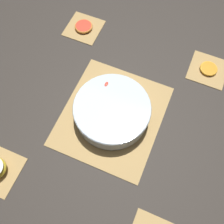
# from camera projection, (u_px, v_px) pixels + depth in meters

# --- Properties ---
(ground_plane) EXTENTS (6.00, 6.00, 0.00)m
(ground_plane) POSITION_uv_depth(u_px,v_px,m) (112.00, 116.00, 0.99)
(ground_plane) COLOR #2D2823
(bamboo_mat_center) EXTENTS (0.41, 0.36, 0.01)m
(bamboo_mat_center) POSITION_uv_depth(u_px,v_px,m) (112.00, 116.00, 0.99)
(bamboo_mat_center) COLOR #A8844C
(bamboo_mat_center) RESTS_ON ground_plane
(coaster_mat_near_left) EXTENTS (0.15, 0.15, 0.01)m
(coaster_mat_near_left) POSITION_uv_depth(u_px,v_px,m) (84.00, 28.00, 1.17)
(coaster_mat_near_left) COLOR #A8844C
(coaster_mat_near_left) RESTS_ON ground_plane
(coaster_mat_far_left) EXTENTS (0.15, 0.15, 0.01)m
(coaster_mat_far_left) POSITION_uv_depth(u_px,v_px,m) (208.00, 70.00, 1.08)
(coaster_mat_far_left) COLOR #A8844C
(coaster_mat_far_left) RESTS_ON ground_plane
(fruit_salad_bowl) EXTENTS (0.28, 0.28, 0.08)m
(fruit_salad_bowl) POSITION_uv_depth(u_px,v_px,m) (112.00, 111.00, 0.95)
(fruit_salad_bowl) COLOR silver
(fruit_salad_bowl) RESTS_ON bamboo_mat_center
(orange_slice_whole) EXTENTS (0.07, 0.07, 0.01)m
(orange_slice_whole) POSITION_uv_depth(u_px,v_px,m) (209.00, 69.00, 1.07)
(orange_slice_whole) COLOR orange
(orange_slice_whole) RESTS_ON coaster_mat_far_left
(grapefruit_slice) EXTENTS (0.08, 0.08, 0.01)m
(grapefruit_slice) POSITION_uv_depth(u_px,v_px,m) (84.00, 26.00, 1.16)
(grapefruit_slice) COLOR red
(grapefruit_slice) RESTS_ON coaster_mat_near_left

